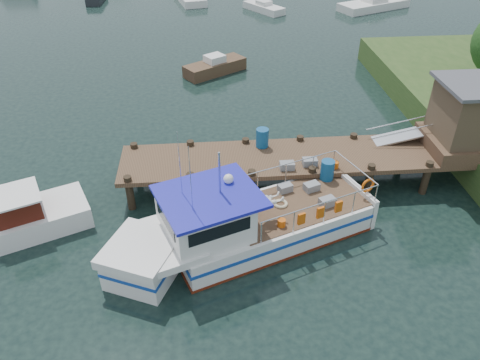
{
  "coord_description": "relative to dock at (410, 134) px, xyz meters",
  "views": [
    {
      "loc": [
        -2.34,
        -16.97,
        12.13
      ],
      "look_at": [
        -1.0,
        -1.5,
        1.3
      ],
      "focal_mm": 35.0,
      "sensor_mm": 36.0,
      "label": 1
    }
  ],
  "objects": [
    {
      "name": "moored_rowboat",
      "position": [
        -7.93,
        13.09,
        -1.78
      ],
      "size": [
        4.38,
        3.57,
        1.24
      ],
      "rotation": [
        0.0,
        0.0,
        0.06
      ],
      "color": "#4E3725",
      "rests_on": "ground"
    },
    {
      "name": "work_boat",
      "position": [
        -16.77,
        -2.71,
        -1.65
      ],
      "size": [
        6.87,
        4.34,
        3.71
      ],
      "rotation": [
        0.0,
        0.0,
        0.41
      ],
      "color": "silver",
      "rests_on": "ground"
    },
    {
      "name": "lobster_boat",
      "position": [
        -7.75,
        -3.93,
        -1.32
      ],
      "size": [
        10.32,
        6.09,
        5.1
      ],
      "rotation": [
        0.0,
        0.0,
        0.36
      ],
      "color": "silver",
      "rests_on": "ground"
    },
    {
      "name": "moored_c",
      "position": [
        7.82,
        27.79,
        -1.83
      ],
      "size": [
        7.44,
        5.11,
        1.12
      ],
      "rotation": [
        0.0,
        0.0,
        0.25
      ],
      "color": "silver",
      "rests_on": "ground"
    },
    {
      "name": "moored_b",
      "position": [
        -2.71,
        27.87,
        -1.88
      ],
      "size": [
        3.72,
        4.51,
        0.98
      ],
      "rotation": [
        0.0,
        0.0,
        -0.37
      ],
      "color": "silver",
      "rests_on": "ground"
    },
    {
      "name": "ground_plane",
      "position": [
        -6.51,
        -0.01,
        -2.24
      ],
      "size": [
        160.0,
        160.0,
        0.0
      ],
      "primitive_type": "plane",
      "color": "black"
    },
    {
      "name": "dock",
      "position": [
        0.0,
        0.0,
        0.0
      ],
      "size": [
        16.6,
        3.0,
        4.78
      ],
      "color": "#4E3725",
      "rests_on": "ground"
    }
  ]
}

